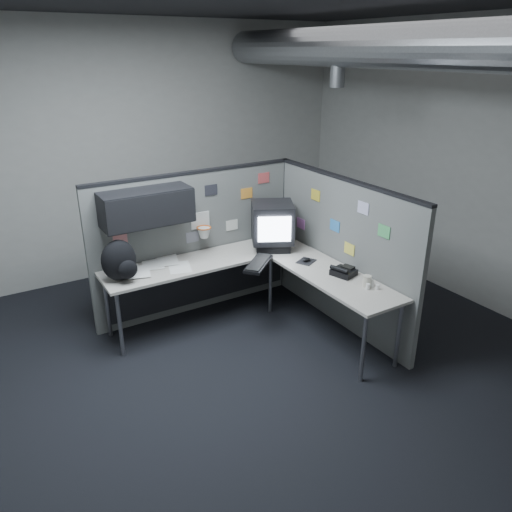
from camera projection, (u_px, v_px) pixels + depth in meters
room at (318, 138)px, 4.41m from camera, size 5.62×5.62×3.22m
partition_back at (184, 231)px, 5.41m from camera, size 2.44×0.42×1.63m
partition_right at (341, 252)px, 5.33m from camera, size 0.07×2.23×1.63m
desk at (241, 273)px, 5.33m from camera, size 2.31×2.11×0.73m
monitor at (272, 225)px, 5.60m from camera, size 0.61×0.61×0.52m
keyboard at (258, 263)px, 5.22m from camera, size 0.49×0.46×0.04m
mouse at (306, 260)px, 5.31m from camera, size 0.25×0.23×0.04m
phone at (343, 271)px, 4.99m from camera, size 0.25×0.27×0.10m
bottles at (370, 284)px, 4.74m from camera, size 0.12×0.18×0.08m
cup at (367, 281)px, 4.74m from camera, size 0.10×0.10×0.11m
papers at (154, 267)px, 5.18m from camera, size 0.78×0.59×0.02m
backpack at (120, 261)px, 4.81m from camera, size 0.35×0.32×0.42m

